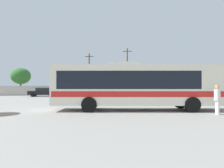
{
  "coord_description": "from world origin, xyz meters",
  "views": [
    {
      "loc": [
        -2.0,
        -14.52,
        1.79
      ],
      "look_at": [
        0.08,
        3.45,
        1.94
      ],
      "focal_mm": 31.85,
      "sensor_mm": 36.0,
      "label": 1
    }
  ],
  "objects_px": {
    "parked_car_leftmost_black": "(43,92)",
    "utility_pole_near": "(89,73)",
    "roadside_tree_left": "(21,76)",
    "attendant_by_bus_door": "(217,98)",
    "roadside_tree_midleft": "(90,76)",
    "coach_bus_cream_red": "(134,85)",
    "parked_car_second_white": "(82,91)",
    "utility_pole_far": "(127,71)"
  },
  "relations": [
    {
      "from": "coach_bus_cream_red",
      "to": "attendant_by_bus_door",
      "type": "xyz_separation_m",
      "value": [
        4.64,
        -2.78,
        -0.82
      ]
    },
    {
      "from": "coach_bus_cream_red",
      "to": "utility_pole_near",
      "type": "height_order",
      "value": "utility_pole_near"
    },
    {
      "from": "attendant_by_bus_door",
      "to": "roadside_tree_midleft",
      "type": "relative_size",
      "value": 0.32
    },
    {
      "from": "parked_car_second_white",
      "to": "utility_pole_near",
      "type": "distance_m",
      "value": 7.85
    },
    {
      "from": "utility_pole_far",
      "to": "utility_pole_near",
      "type": "bearing_deg",
      "value": 168.69
    },
    {
      "from": "coach_bus_cream_red",
      "to": "roadside_tree_midleft",
      "type": "xyz_separation_m",
      "value": [
        -3.09,
        30.37,
        2.01
      ]
    },
    {
      "from": "attendant_by_bus_door",
      "to": "parked_car_second_white",
      "type": "xyz_separation_m",
      "value": [
        -9.14,
        22.9,
        -0.23
      ]
    },
    {
      "from": "parked_car_second_white",
      "to": "roadside_tree_left",
      "type": "height_order",
      "value": "roadside_tree_left"
    },
    {
      "from": "coach_bus_cream_red",
      "to": "utility_pole_far",
      "type": "relative_size",
      "value": 1.29
    },
    {
      "from": "attendant_by_bus_door",
      "to": "roadside_tree_left",
      "type": "bearing_deg",
      "value": 125.3
    },
    {
      "from": "coach_bus_cream_red",
      "to": "attendant_by_bus_door",
      "type": "relative_size",
      "value": 6.63
    },
    {
      "from": "roadside_tree_left",
      "to": "roadside_tree_midleft",
      "type": "xyz_separation_m",
      "value": [
        13.9,
        2.6,
        0.13
      ]
    },
    {
      "from": "utility_pole_far",
      "to": "roadside_tree_left",
      "type": "height_order",
      "value": "utility_pole_far"
    },
    {
      "from": "coach_bus_cream_red",
      "to": "roadside_tree_midleft",
      "type": "relative_size",
      "value": 2.09
    },
    {
      "from": "parked_car_second_white",
      "to": "attendant_by_bus_door",
      "type": "bearing_deg",
      "value": -68.24
    },
    {
      "from": "roadside_tree_left",
      "to": "roadside_tree_midleft",
      "type": "bearing_deg",
      "value": 10.58
    },
    {
      "from": "coach_bus_cream_red",
      "to": "parked_car_leftmost_black",
      "type": "relative_size",
      "value": 2.65
    },
    {
      "from": "parked_car_leftmost_black",
      "to": "utility_pole_near",
      "type": "relative_size",
      "value": 0.54
    },
    {
      "from": "coach_bus_cream_red",
      "to": "utility_pole_near",
      "type": "relative_size",
      "value": 1.43
    },
    {
      "from": "parked_car_leftmost_black",
      "to": "utility_pole_near",
      "type": "height_order",
      "value": "utility_pole_near"
    },
    {
      "from": "attendant_by_bus_door",
      "to": "roadside_tree_midleft",
      "type": "height_order",
      "value": "roadside_tree_midleft"
    },
    {
      "from": "parked_car_second_white",
      "to": "coach_bus_cream_red",
      "type": "bearing_deg",
      "value": -77.39
    },
    {
      "from": "coach_bus_cream_red",
      "to": "utility_pole_near",
      "type": "xyz_separation_m",
      "value": [
        -3.23,
        26.99,
        2.54
      ]
    },
    {
      "from": "attendant_by_bus_door",
      "to": "parked_car_leftmost_black",
      "type": "bearing_deg",
      "value": 124.41
    },
    {
      "from": "parked_car_second_white",
      "to": "utility_pole_far",
      "type": "bearing_deg",
      "value": 30.72
    },
    {
      "from": "coach_bus_cream_red",
      "to": "utility_pole_far",
      "type": "xyz_separation_m",
      "value": [
        4.47,
        25.45,
        3.02
      ]
    },
    {
      "from": "parked_car_leftmost_black",
      "to": "roadside_tree_left",
      "type": "bearing_deg",
      "value": 127.73
    },
    {
      "from": "utility_pole_near",
      "to": "utility_pole_far",
      "type": "xyz_separation_m",
      "value": [
        7.7,
        -1.54,
        0.48
      ]
    },
    {
      "from": "attendant_by_bus_door",
      "to": "coach_bus_cream_red",
      "type": "bearing_deg",
      "value": 149.1
    },
    {
      "from": "utility_pole_near",
      "to": "utility_pole_far",
      "type": "bearing_deg",
      "value": -11.31
    },
    {
      "from": "utility_pole_near",
      "to": "roadside_tree_midleft",
      "type": "relative_size",
      "value": 1.46
    },
    {
      "from": "parked_car_leftmost_black",
      "to": "utility_pole_far",
      "type": "relative_size",
      "value": 0.49
    },
    {
      "from": "utility_pole_near",
      "to": "utility_pole_far",
      "type": "height_order",
      "value": "utility_pole_far"
    },
    {
      "from": "parked_car_leftmost_black",
      "to": "utility_pole_near",
      "type": "xyz_separation_m",
      "value": [
        7.59,
        7.19,
        3.63
      ]
    },
    {
      "from": "parked_car_leftmost_black",
      "to": "utility_pole_near",
      "type": "distance_m",
      "value": 11.07
    },
    {
      "from": "attendant_by_bus_door",
      "to": "parked_car_leftmost_black",
      "type": "xyz_separation_m",
      "value": [
        -15.46,
        22.58,
        -0.27
      ]
    },
    {
      "from": "parked_car_leftmost_black",
      "to": "parked_car_second_white",
      "type": "height_order",
      "value": "parked_car_second_white"
    },
    {
      "from": "attendant_by_bus_door",
      "to": "roadside_tree_left",
      "type": "distance_m",
      "value": 37.53
    },
    {
      "from": "coach_bus_cream_red",
      "to": "attendant_by_bus_door",
      "type": "bearing_deg",
      "value": -30.9
    },
    {
      "from": "parked_car_second_white",
      "to": "utility_pole_far",
      "type": "height_order",
      "value": "utility_pole_far"
    },
    {
      "from": "attendant_by_bus_door",
      "to": "parked_car_leftmost_black",
      "type": "distance_m",
      "value": 27.37
    },
    {
      "from": "attendant_by_bus_door",
      "to": "roadside_tree_midleft",
      "type": "xyz_separation_m",
      "value": [
        -7.73,
        33.14,
        2.83
      ]
    }
  ]
}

